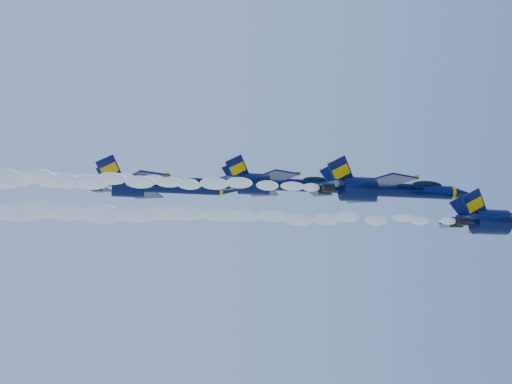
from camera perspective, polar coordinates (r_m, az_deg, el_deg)
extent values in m
ellipsoid|color=#070E38|center=(73.14, 18.22, -2.29)|extent=(1.43, 2.48, 5.87)
cube|color=#070E38|center=(77.10, 17.98, -2.78)|extent=(4.92, 5.83, 0.17)
cube|color=#FFAB00|center=(77.75, 18.80, -2.73)|extent=(2.21, 4.59, 0.09)
cube|color=#070E38|center=(71.61, 17.10, -1.00)|extent=(2.99, 0.94, 3.22)
cube|color=#070E38|center=(73.27, 16.40, -1.30)|extent=(2.99, 0.94, 3.22)
cylinder|color=black|center=(71.11, 16.19, -2.18)|extent=(1.10, 1.01, 1.01)
cylinder|color=black|center=(72.15, 15.77, -2.35)|extent=(1.10, 1.01, 1.01)
ellipsoid|color=white|center=(63.99, -6.96, -1.78)|extent=(55.02, 2.17, 1.96)
cylinder|color=#070E38|center=(76.16, 12.43, 0.06)|extent=(8.59, 1.43, 1.43)
ellipsoid|color=#070E38|center=(73.99, 8.15, 0.22)|extent=(1.49, 2.58, 6.11)
cone|color=#070E38|center=(78.51, 16.14, -0.11)|extent=(2.48, 1.43, 1.43)
cylinder|color=#FFAB00|center=(77.99, 15.39, -0.08)|extent=(0.33, 1.49, 1.49)
ellipsoid|color=black|center=(76.97, 13.51, 0.53)|extent=(3.44, 1.12, 0.94)
cube|color=#FFAB00|center=(76.91, 13.52, 0.32)|extent=(4.01, 0.95, 0.17)
cube|color=#070E38|center=(71.10, 10.46, 0.87)|extent=(5.12, 6.07, 0.17)
cube|color=#070E38|center=(78.07, 8.43, -0.41)|extent=(5.12, 6.07, 0.17)
cube|color=#FFAB00|center=(71.62, 11.45, 0.89)|extent=(2.30, 4.78, 0.10)
cube|color=#FFAB00|center=(78.54, 9.34, -0.38)|extent=(2.30, 4.78, 0.10)
cube|color=#070E38|center=(72.75, 6.81, 1.60)|extent=(3.11, 0.98, 3.35)
cube|color=#070E38|center=(74.60, 6.34, 1.23)|extent=(3.11, 0.98, 3.35)
cylinder|color=black|center=(72.38, 5.81, 0.40)|extent=(1.15, 1.05, 1.05)
cylinder|color=black|center=(73.54, 5.53, 0.19)|extent=(1.15, 1.05, 1.05)
cube|color=#FFAB00|center=(75.24, 10.40, 0.71)|extent=(10.50, 0.33, 0.08)
ellipsoid|color=white|center=(70.27, -16.76, 1.00)|extent=(55.02, 2.26, 2.04)
cylinder|color=#070E38|center=(83.77, 3.79, 0.50)|extent=(8.44, 1.41, 1.41)
ellipsoid|color=#070E38|center=(82.48, -0.18, 0.65)|extent=(1.46, 2.53, 6.00)
cone|color=#070E38|center=(85.31, 7.32, 0.34)|extent=(2.44, 1.41, 1.41)
cylinder|color=#FFAB00|center=(84.96, 6.60, 0.37)|extent=(0.33, 1.46, 1.46)
ellipsoid|color=black|center=(84.35, 4.83, 0.92)|extent=(3.38, 1.10, 0.93)
cube|color=#FFAB00|center=(84.29, 4.83, 0.73)|extent=(3.94, 0.94, 0.17)
cube|color=#070E38|center=(79.25, 1.53, 1.24)|extent=(5.03, 5.96, 0.17)
cube|color=#070E38|center=(86.39, 0.44, 0.07)|extent=(5.03, 5.96, 0.17)
cube|color=#FFAB00|center=(79.56, 2.45, 1.26)|extent=(2.26, 4.70, 0.09)
cube|color=#FFAB00|center=(86.68, 1.29, 0.09)|extent=(2.26, 4.70, 0.09)
cube|color=#070E38|center=(81.53, -1.48, 1.86)|extent=(3.06, 0.97, 3.29)
cube|color=#070E38|center=(83.41, -1.70, 1.53)|extent=(3.06, 0.97, 3.29)
cylinder|color=black|center=(81.34, -2.37, 0.81)|extent=(1.13, 1.03, 1.03)
cylinder|color=black|center=(82.51, -2.50, 0.62)|extent=(1.13, 1.03, 1.03)
cube|color=#FFAB00|center=(83.28, 1.91, 1.07)|extent=(10.32, 0.33, 0.08)
cylinder|color=#070E38|center=(91.87, -5.92, 0.35)|extent=(9.78, 1.63, 1.63)
ellipsoid|color=#070E38|center=(91.53, -10.20, 0.50)|extent=(1.70, 2.94, 6.96)
cone|color=#070E38|center=(92.62, -2.04, 0.19)|extent=(2.83, 1.63, 1.63)
cylinder|color=#FFAB00|center=(92.43, -2.84, 0.22)|extent=(0.38, 1.70, 1.70)
ellipsoid|color=black|center=(92.23, -4.77, 0.80)|extent=(3.91, 1.27, 1.08)
cube|color=#FFAB00|center=(92.16, -4.77, 0.60)|extent=(4.57, 1.09, 0.20)
cube|color=#070E38|center=(87.35, -8.86, 1.11)|extent=(5.83, 6.91, 0.20)
cube|color=#070E38|center=(95.83, -9.08, -0.10)|extent=(5.83, 6.91, 0.20)
cube|color=#FFAB00|center=(87.44, -7.86, 1.14)|extent=(2.62, 5.44, 0.11)
cube|color=#FFAB00|center=(95.91, -8.17, -0.07)|extent=(2.62, 5.44, 0.11)
cube|color=#070E38|center=(90.82, -11.65, 1.76)|extent=(3.54, 1.12, 3.81)
cube|color=#070E38|center=(93.04, -11.64, 1.42)|extent=(3.54, 1.12, 3.81)
cylinder|color=black|center=(90.87, -12.59, 0.67)|extent=(1.30, 1.20, 1.20)
cylinder|color=black|center=(92.25, -12.57, 0.47)|extent=(1.30, 1.20, 1.20)
cube|color=#FFAB00|center=(91.84, -7.94, 0.95)|extent=(11.96, 0.38, 0.09)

